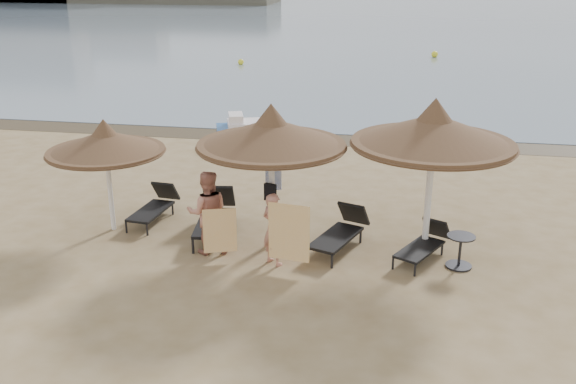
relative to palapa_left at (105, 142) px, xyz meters
name	(u,v)px	position (x,y,z in m)	size (l,w,h in m)	color
ground	(239,257)	(3.13, -0.90, -2.02)	(160.00, 160.00, 0.00)	#9C8561
sea	(385,4)	(3.13, 79.10, -2.00)	(200.00, 140.00, 0.03)	slate
wet_sand_strip	(308,138)	(3.13, 8.50, -2.01)	(200.00, 1.60, 0.01)	#473B27
palapa_left	(105,142)	(0.00, 0.00, 0.00)	(2.55, 2.55, 2.53)	white
palapa_center	(271,134)	(3.67, -0.15, 0.40)	(3.06, 3.06, 3.04)	white
palapa_right	(434,131)	(6.84, 0.07, 0.55)	(3.25, 3.25, 3.22)	white
lounger_far_left	(155,205)	(0.71, 0.74, -1.67)	(0.73, 1.75, 0.76)	black
lounger_near_left	(215,215)	(2.31, 0.24, -1.60)	(0.96, 2.12, 0.92)	black
lounger_near_right	(341,231)	(5.12, -0.03, -1.65)	(1.19, 1.93, 0.82)	black
lounger_far_right	(425,243)	(6.83, -0.24, -1.70)	(1.19, 1.64, 0.71)	black
side_table	(460,252)	(7.50, -0.55, -1.70)	(0.55, 0.55, 0.66)	black
person_left	(207,206)	(2.46, -0.75, -1.00)	(0.93, 0.61, 2.03)	tan
person_right	(273,223)	(3.88, -1.05, -1.15)	(0.79, 0.52, 1.72)	tan
towel_left	(220,231)	(2.81, -1.10, -1.37)	(0.64, 0.24, 0.93)	orange
towel_right	(289,233)	(4.23, -1.30, -1.21)	(0.82, 0.15, 1.16)	orange
bag_patterned	(273,180)	(3.67, 0.03, -0.63)	(0.35, 0.16, 0.42)	white
bag_dark	(270,192)	(3.67, -0.31, -0.79)	(0.27, 0.17, 0.36)	black
pedal_boat	(246,131)	(1.16, 7.77, -1.67)	(2.27, 1.74, 0.93)	#1A4C8F
buoy_left	(241,62)	(-3.06, 23.67, -1.85)	(0.34, 0.34, 0.34)	yellow
buoy_mid	(435,54)	(7.99, 28.65, -1.82)	(0.40, 0.40, 0.40)	yellow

